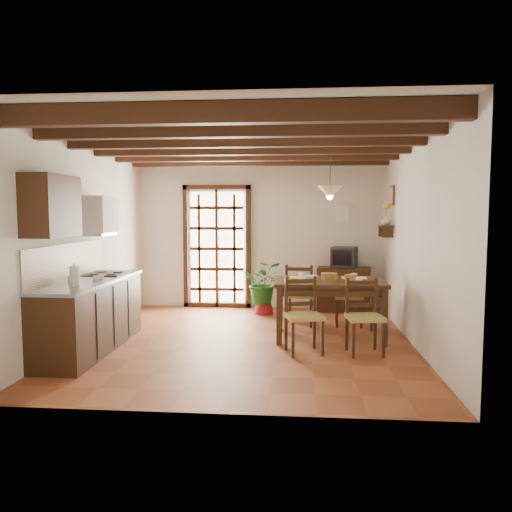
# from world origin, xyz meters

# --- Properties ---
(ground_plane) EXTENTS (5.00, 5.00, 0.00)m
(ground_plane) POSITION_xyz_m (0.00, 0.00, 0.00)
(ground_plane) COLOR brown
(room_shell) EXTENTS (4.52, 5.02, 2.81)m
(room_shell) POSITION_xyz_m (0.00, 0.00, 1.82)
(room_shell) COLOR silver
(room_shell) RESTS_ON ground_plane
(ceiling_beams) EXTENTS (4.50, 4.34, 0.20)m
(ceiling_beams) POSITION_xyz_m (0.00, 0.00, 2.69)
(ceiling_beams) COLOR black
(ceiling_beams) RESTS_ON room_shell
(french_door) EXTENTS (1.26, 0.11, 2.32)m
(french_door) POSITION_xyz_m (-0.80, 2.45, 1.18)
(french_door) COLOR white
(french_door) RESTS_ON ground_plane
(kitchen_counter) EXTENTS (0.64, 2.25, 1.38)m
(kitchen_counter) POSITION_xyz_m (-1.96, -0.60, 0.47)
(kitchen_counter) COLOR black
(kitchen_counter) RESTS_ON ground_plane
(upper_cabinet) EXTENTS (0.35, 0.80, 0.70)m
(upper_cabinet) POSITION_xyz_m (-2.08, -1.30, 1.85)
(upper_cabinet) COLOR black
(upper_cabinet) RESTS_ON room_shell
(range_hood) EXTENTS (0.38, 0.60, 0.54)m
(range_hood) POSITION_xyz_m (-2.05, -0.05, 1.73)
(range_hood) COLOR white
(range_hood) RESTS_ON room_shell
(counter_items) EXTENTS (0.50, 1.43, 0.25)m
(counter_items) POSITION_xyz_m (-1.95, -0.51, 0.96)
(counter_items) COLOR black
(counter_items) RESTS_ON kitchen_counter
(dining_table) EXTENTS (1.55, 1.01, 0.83)m
(dining_table) POSITION_xyz_m (1.15, 0.29, 0.72)
(dining_table) COLOR #3B2413
(dining_table) RESTS_ON ground_plane
(chair_near_left) EXTENTS (0.53, 0.52, 0.95)m
(chair_near_left) POSITION_xyz_m (0.78, -0.49, 0.30)
(chair_near_left) COLOR #A79947
(chair_near_left) RESTS_ON ground_plane
(chair_near_right) EXTENTS (0.49, 0.47, 0.94)m
(chair_near_right) POSITION_xyz_m (1.54, -0.48, 0.30)
(chair_near_right) COLOR #A79947
(chair_near_right) RESTS_ON ground_plane
(chair_far_left) EXTENTS (0.50, 0.48, 0.97)m
(chair_far_left) POSITION_xyz_m (0.74, 1.06, 0.30)
(chair_far_left) COLOR #A79947
(chair_far_left) RESTS_ON ground_plane
(chair_far_right) EXTENTS (0.45, 0.43, 0.94)m
(chair_far_right) POSITION_xyz_m (1.51, 1.08, 0.29)
(chair_far_right) COLOR #A79947
(chair_far_right) RESTS_ON ground_plane
(table_setting) EXTENTS (1.11, 0.74, 0.10)m
(table_setting) POSITION_xyz_m (1.15, 0.29, 0.94)
(table_setting) COLOR yellow
(table_setting) RESTS_ON dining_table
(table_bowl) EXTENTS (0.27, 0.27, 0.05)m
(table_bowl) POSITION_xyz_m (0.87, 0.34, 0.85)
(table_bowl) COLOR white
(table_bowl) RESTS_ON dining_table
(sideboard) EXTENTS (0.98, 0.53, 0.79)m
(sideboard) POSITION_xyz_m (1.53, 2.23, 0.40)
(sideboard) COLOR black
(sideboard) RESTS_ON ground_plane
(crt_tv) EXTENTS (0.51, 0.49, 0.36)m
(crt_tv) POSITION_xyz_m (1.53, 2.22, 0.98)
(crt_tv) COLOR black
(crt_tv) RESTS_ON sideboard
(fuse_box) EXTENTS (0.25, 0.03, 0.32)m
(fuse_box) POSITION_xyz_m (1.50, 2.48, 1.75)
(fuse_box) COLOR white
(fuse_box) RESTS_ON room_shell
(plant_pot) EXTENTS (0.35, 0.35, 0.21)m
(plant_pot) POSITION_xyz_m (0.11, 1.87, 0.11)
(plant_pot) COLOR maroon
(plant_pot) RESTS_ON ground_plane
(potted_plant) EXTENTS (1.85, 1.62, 1.96)m
(potted_plant) POSITION_xyz_m (0.11, 1.87, 0.57)
(potted_plant) COLOR #144C19
(potted_plant) RESTS_ON ground_plane
(wall_shelf) EXTENTS (0.20, 0.42, 0.20)m
(wall_shelf) POSITION_xyz_m (2.14, 1.60, 1.51)
(wall_shelf) COLOR black
(wall_shelf) RESTS_ON room_shell
(shelf_vase) EXTENTS (0.15, 0.15, 0.15)m
(shelf_vase) POSITION_xyz_m (2.14, 1.60, 1.65)
(shelf_vase) COLOR #B2BFB2
(shelf_vase) RESTS_ON wall_shelf
(shelf_flowers) EXTENTS (0.14, 0.14, 0.36)m
(shelf_flowers) POSITION_xyz_m (2.14, 1.60, 1.86)
(shelf_flowers) COLOR yellow
(shelf_flowers) RESTS_ON shelf_vase
(framed_picture) EXTENTS (0.03, 0.32, 0.32)m
(framed_picture) POSITION_xyz_m (2.22, 1.60, 2.05)
(framed_picture) COLOR brown
(framed_picture) RESTS_ON room_shell
(pendant_lamp) EXTENTS (0.36, 0.36, 0.84)m
(pendant_lamp) POSITION_xyz_m (1.15, 0.39, 2.08)
(pendant_lamp) COLOR black
(pendant_lamp) RESTS_ON room_shell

